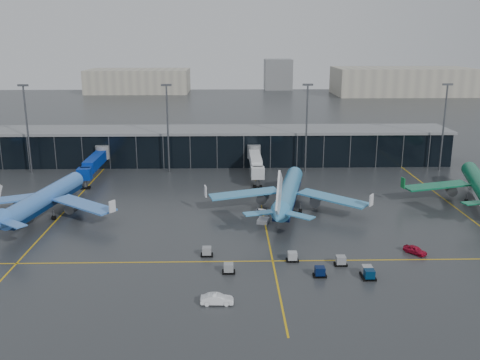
{
  "coord_description": "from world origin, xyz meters",
  "views": [
    {
      "loc": [
        2.11,
        -102.38,
        38.51
      ],
      "look_at": [
        5.0,
        18.0,
        6.0
      ],
      "focal_mm": 40.0,
      "sensor_mm": 36.0,
      "label": 1
    }
  ],
  "objects_px": {
    "service_van_white": "(217,299)",
    "airliner_arkefly": "(43,188)",
    "baggage_carts": "(302,265)",
    "airliner_klm_near": "(289,182)",
    "service_van_red": "(415,250)",
    "mobile_airstair": "(263,219)"
  },
  "relations": [
    {
      "from": "airliner_arkefly",
      "to": "baggage_carts",
      "type": "bearing_deg",
      "value": -18.94
    },
    {
      "from": "airliner_arkefly",
      "to": "service_van_white",
      "type": "height_order",
      "value": "airliner_arkefly"
    },
    {
      "from": "airliner_klm_near",
      "to": "service_van_red",
      "type": "distance_m",
      "value": 33.85
    },
    {
      "from": "airliner_klm_near",
      "to": "service_van_white",
      "type": "relative_size",
      "value": 8.83
    },
    {
      "from": "airliner_klm_near",
      "to": "baggage_carts",
      "type": "xyz_separation_m",
      "value": [
        -1.24,
        -32.63,
        -5.87
      ]
    },
    {
      "from": "airliner_arkefly",
      "to": "mobile_airstair",
      "type": "height_order",
      "value": "airliner_arkefly"
    },
    {
      "from": "airliner_klm_near",
      "to": "mobile_airstair",
      "type": "bearing_deg",
      "value": -113.8
    },
    {
      "from": "baggage_carts",
      "to": "service_van_white",
      "type": "distance_m",
      "value": 18.66
    },
    {
      "from": "airliner_arkefly",
      "to": "service_van_red",
      "type": "height_order",
      "value": "airliner_arkefly"
    },
    {
      "from": "service_van_red",
      "to": "service_van_white",
      "type": "relative_size",
      "value": 0.89
    },
    {
      "from": "airliner_arkefly",
      "to": "mobile_airstair",
      "type": "distance_m",
      "value": 48.38
    },
    {
      "from": "service_van_white",
      "to": "airliner_arkefly",
      "type": "bearing_deg",
      "value": 43.87
    },
    {
      "from": "airliner_arkefly",
      "to": "airliner_klm_near",
      "type": "distance_m",
      "value": 54.2
    },
    {
      "from": "mobile_airstair",
      "to": "service_van_red",
      "type": "xyz_separation_m",
      "value": [
        26.65,
        -17.67,
        -0.03
      ]
    },
    {
      "from": "airliner_arkefly",
      "to": "baggage_carts",
      "type": "distance_m",
      "value": 60.62
    },
    {
      "from": "service_van_white",
      "to": "service_van_red",
      "type": "bearing_deg",
      "value": -62.42
    },
    {
      "from": "baggage_carts",
      "to": "mobile_airstair",
      "type": "relative_size",
      "value": 7.97
    },
    {
      "from": "airliner_arkefly",
      "to": "airliner_klm_near",
      "type": "xyz_separation_m",
      "value": [
        54.09,
        3.49,
        0.12
      ]
    },
    {
      "from": "baggage_carts",
      "to": "mobile_airstair",
      "type": "xyz_separation_m",
      "value": [
        -5.1,
        23.87,
        0.01
      ]
    },
    {
      "from": "baggage_carts",
      "to": "mobile_airstair",
      "type": "distance_m",
      "value": 24.41
    },
    {
      "from": "airliner_klm_near",
      "to": "mobile_airstair",
      "type": "height_order",
      "value": "airliner_klm_near"
    },
    {
      "from": "service_van_red",
      "to": "airliner_klm_near",
      "type": "bearing_deg",
      "value": 89.73
    }
  ]
}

